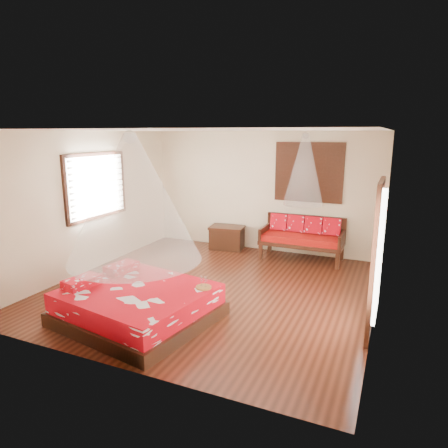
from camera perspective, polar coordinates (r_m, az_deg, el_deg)
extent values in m
cube|color=black|center=(7.36, -1.54, -9.18)|extent=(5.50, 5.50, 0.02)
cube|color=white|center=(6.82, -1.68, 13.35)|extent=(5.50, 5.50, 0.02)
cube|color=beige|center=(8.49, -18.73, 3.02)|extent=(0.02, 5.50, 2.80)
cube|color=beige|center=(6.31, 21.68, -0.42)|extent=(0.02, 5.50, 2.80)
cube|color=beige|center=(9.49, 5.54, 4.62)|extent=(5.50, 0.02, 2.80)
cube|color=beige|center=(4.68, -16.21, -4.45)|extent=(5.50, 0.02, 2.80)
cube|color=black|center=(6.28, -12.09, -12.40)|extent=(2.35, 2.19, 0.20)
cube|color=#AE0512|center=(6.18, -12.20, -10.31)|extent=(2.23, 2.07, 0.30)
cube|color=#AE0512|center=(6.41, -19.65, -7.82)|extent=(0.38, 0.58, 0.14)
cube|color=#AE0512|center=(6.88, -14.44, -6.06)|extent=(0.38, 0.58, 0.14)
cube|color=black|center=(8.93, 5.25, -3.73)|extent=(0.08, 0.08, 0.42)
cube|color=black|center=(8.58, 15.90, -4.88)|extent=(0.08, 0.08, 0.42)
cube|color=black|center=(9.54, 6.54, -2.66)|extent=(0.08, 0.08, 0.42)
cube|color=black|center=(9.22, 16.50, -3.68)|extent=(0.08, 0.08, 0.42)
cube|color=black|center=(8.98, 11.01, -2.68)|extent=(1.79, 0.79, 0.08)
cube|color=#900508|center=(8.95, 11.04, -2.00)|extent=(1.73, 0.73, 0.14)
cube|color=black|center=(9.25, 11.58, -0.40)|extent=(1.79, 0.06, 0.55)
cube|color=black|center=(9.16, 5.85, -1.18)|extent=(0.06, 0.79, 0.30)
cube|color=black|center=(8.81, 16.47, -2.22)|extent=(0.06, 0.79, 0.30)
cube|color=#AE0512|center=(9.26, 7.85, 0.25)|extent=(0.38, 0.20, 0.39)
cube|color=#AE0512|center=(9.16, 10.23, 0.03)|extent=(0.38, 0.20, 0.39)
cube|color=#AE0512|center=(9.08, 12.66, -0.19)|extent=(0.38, 0.20, 0.39)
cube|color=#AE0512|center=(9.02, 15.14, -0.42)|extent=(0.38, 0.20, 0.39)
cube|color=black|center=(9.70, 0.45, -2.06)|extent=(0.84, 0.65, 0.50)
cube|color=black|center=(9.64, 0.45, -0.47)|extent=(0.88, 0.70, 0.05)
cube|color=black|center=(9.11, 12.02, 7.23)|extent=(1.52, 0.06, 1.32)
cube|color=black|center=(9.10, 12.00, 7.22)|extent=(1.35, 0.04, 1.10)
cube|color=black|center=(8.57, -17.78, 5.21)|extent=(0.08, 1.74, 1.34)
cube|color=white|center=(8.54, -17.58, 5.20)|extent=(0.04, 1.54, 1.10)
cube|color=black|center=(5.82, 20.75, -4.99)|extent=(0.08, 1.02, 2.16)
cube|color=white|center=(5.80, 20.63, -4.03)|extent=(0.03, 0.82, 1.70)
cylinder|color=brown|center=(6.01, -2.93, -9.01)|extent=(0.23, 0.23, 0.03)
cone|color=white|center=(5.77, -12.91, 3.54)|extent=(1.92, 1.92, 1.80)
cone|color=white|center=(8.65, 11.40, 7.63)|extent=(0.85, 0.85, 1.50)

